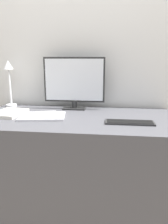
{
  "coord_description": "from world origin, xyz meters",
  "views": [
    {
      "loc": [
        0.24,
        -1.4,
        1.17
      ],
      "look_at": [
        0.07,
        0.08,
        0.8
      ],
      "focal_mm": 35.0,
      "sensor_mm": 36.0,
      "label": 1
    }
  ],
  "objects_px": {
    "keyboard": "(130,122)",
    "laptop": "(43,116)",
    "monitor": "(74,82)",
    "notebook": "(10,113)",
    "desk_lamp": "(9,77)",
    "ereader": "(46,114)"
  },
  "relations": [
    {
      "from": "laptop",
      "to": "notebook",
      "type": "bearing_deg",
      "value": 170.44
    },
    {
      "from": "ereader",
      "to": "notebook",
      "type": "bearing_deg",
      "value": 172.56
    },
    {
      "from": "monitor",
      "to": "keyboard",
      "type": "bearing_deg",
      "value": -40.61
    },
    {
      "from": "keyboard",
      "to": "monitor",
      "type": "bearing_deg",
      "value": 139.39
    },
    {
      "from": "monitor",
      "to": "desk_lamp",
      "type": "relative_size",
      "value": 1.26
    },
    {
      "from": "ereader",
      "to": "laptop",
      "type": "bearing_deg",
      "value": -160.32
    },
    {
      "from": "ereader",
      "to": "desk_lamp",
      "type": "distance_m",
      "value": 0.58
    },
    {
      "from": "monitor",
      "to": "ereader",
      "type": "bearing_deg",
      "value": -120.31
    },
    {
      "from": "keyboard",
      "to": "notebook",
      "type": "relative_size",
      "value": 1.15
    },
    {
      "from": "ereader",
      "to": "desk_lamp",
      "type": "bearing_deg",
      "value": 142.23
    },
    {
      "from": "laptop",
      "to": "keyboard",
      "type": "bearing_deg",
      "value": -7.05
    },
    {
      "from": "desk_lamp",
      "to": "notebook",
      "type": "xyz_separation_m",
      "value": [
        0.11,
        -0.28,
        -0.25
      ]
    },
    {
      "from": "monitor",
      "to": "keyboard",
      "type": "distance_m",
      "value": 0.62
    },
    {
      "from": "laptop",
      "to": "ereader",
      "type": "bearing_deg",
      "value": 19.68
    },
    {
      "from": "ereader",
      "to": "notebook",
      "type": "height_order",
      "value": "same"
    },
    {
      "from": "monitor",
      "to": "laptop",
      "type": "distance_m",
      "value": 0.42
    },
    {
      "from": "keyboard",
      "to": "laptop",
      "type": "relative_size",
      "value": 0.92
    },
    {
      "from": "laptop",
      "to": "monitor",
      "type": "bearing_deg",
      "value": 57.3
    },
    {
      "from": "keyboard",
      "to": "desk_lamp",
      "type": "xyz_separation_m",
      "value": [
        -1.03,
        0.41,
        0.25
      ]
    },
    {
      "from": "monitor",
      "to": "keyboard",
      "type": "xyz_separation_m",
      "value": [
        0.44,
        -0.38,
        -0.23
      ]
    },
    {
      "from": "monitor",
      "to": "ereader",
      "type": "height_order",
      "value": "monitor"
    },
    {
      "from": "monitor",
      "to": "laptop",
      "type": "relative_size",
      "value": 1.44
    }
  ]
}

